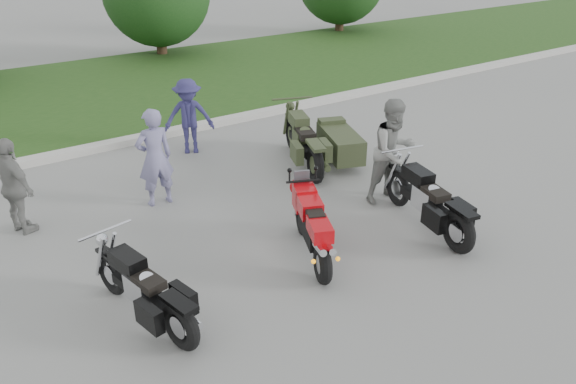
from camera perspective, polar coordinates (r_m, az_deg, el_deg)
ground at (r=7.90m, az=-1.09°, el=-8.36°), size 80.00×80.00×0.00m
curb at (r=12.78m, az=-16.07°, el=4.97°), size 60.00×0.30×0.15m
grass_strip at (r=16.60m, az=-20.94°, el=9.06°), size 60.00×8.00×0.14m
sportbike_red at (r=8.00m, az=2.50°, el=-3.47°), size 0.89×1.78×0.89m
cruiser_left at (r=7.05m, az=-14.11°, el=-9.96°), size 0.64×2.09×0.81m
cruiser_right at (r=9.04m, az=14.29°, el=-1.18°), size 0.62×2.27×0.88m
cruiser_sidecar at (r=11.16m, az=3.83°, el=4.93°), size 1.69×2.37×0.95m
person_stripe at (r=9.67m, az=-13.38°, el=3.42°), size 0.64×0.43×1.71m
person_grey at (r=9.69m, az=10.68°, el=4.09°), size 0.93×0.75×1.81m
person_denim at (r=11.82m, az=-10.05°, el=7.57°), size 1.17×0.96×1.57m
person_back at (r=9.51m, az=-26.04°, el=0.48°), size 0.69×0.99×1.56m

